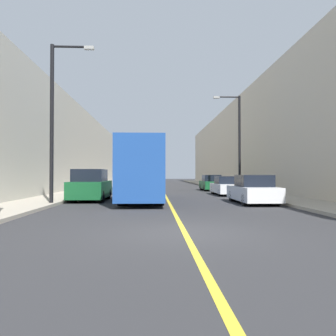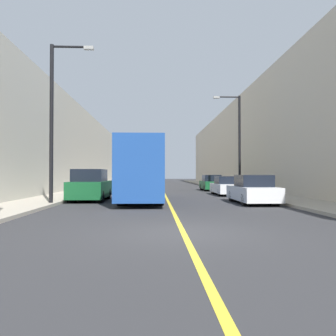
{
  "view_description": "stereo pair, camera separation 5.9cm",
  "coord_description": "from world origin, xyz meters",
  "px_view_note": "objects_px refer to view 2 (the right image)",
  "views": [
    {
      "loc": [
        -0.85,
        -9.09,
        1.63
      ],
      "look_at": [
        0.29,
        17.72,
        2.12
      ],
      "focal_mm": 35.0,
      "sensor_mm": 36.0,
      "label": 1
    },
    {
      "loc": [
        -0.79,
        -9.09,
        1.63
      ],
      "look_at": [
        0.29,
        17.72,
        2.12
      ],
      "focal_mm": 35.0,
      "sensor_mm": 36.0,
      "label": 2
    }
  ],
  "objects_px": {
    "street_lamp_left": "(55,114)",
    "parked_suv_left": "(90,186)",
    "car_right_near": "(253,191)",
    "bus": "(143,170)",
    "car_right_mid": "(227,187)",
    "street_lamp_right": "(237,138)",
    "car_right_far": "(211,183)"
  },
  "relations": [
    {
      "from": "parked_suv_left",
      "to": "street_lamp_right",
      "type": "distance_m",
      "value": 12.96
    },
    {
      "from": "bus",
      "to": "car_right_mid",
      "type": "bearing_deg",
      "value": 36.71
    },
    {
      "from": "parked_suv_left",
      "to": "car_right_near",
      "type": "xyz_separation_m",
      "value": [
        9.33,
        -2.27,
        -0.18
      ]
    },
    {
      "from": "parked_suv_left",
      "to": "car_right_near",
      "type": "height_order",
      "value": "parked_suv_left"
    },
    {
      "from": "street_lamp_left",
      "to": "street_lamp_right",
      "type": "relative_size",
      "value": 1.04
    },
    {
      "from": "car_right_mid",
      "to": "street_lamp_left",
      "type": "relative_size",
      "value": 0.54
    },
    {
      "from": "bus",
      "to": "street_lamp_right",
      "type": "bearing_deg",
      "value": 39.26
    },
    {
      "from": "parked_suv_left",
      "to": "street_lamp_left",
      "type": "height_order",
      "value": "street_lamp_left"
    },
    {
      "from": "bus",
      "to": "parked_suv_left",
      "type": "distance_m",
      "value": 3.34
    },
    {
      "from": "car_right_mid",
      "to": "street_lamp_right",
      "type": "height_order",
      "value": "street_lamp_right"
    },
    {
      "from": "parked_suv_left",
      "to": "car_right_near",
      "type": "bearing_deg",
      "value": -13.7
    },
    {
      "from": "bus",
      "to": "car_right_mid",
      "type": "relative_size",
      "value": 2.46
    },
    {
      "from": "parked_suv_left",
      "to": "car_right_far",
      "type": "xyz_separation_m",
      "value": [
        9.49,
        11.9,
        -0.19
      ]
    },
    {
      "from": "bus",
      "to": "street_lamp_left",
      "type": "relative_size",
      "value": 1.32
    },
    {
      "from": "bus",
      "to": "parked_suv_left",
      "type": "height_order",
      "value": "bus"
    },
    {
      "from": "street_lamp_right",
      "to": "car_right_mid",
      "type": "bearing_deg",
      "value": -130.15
    },
    {
      "from": "parked_suv_left",
      "to": "car_right_far",
      "type": "height_order",
      "value": "parked_suv_left"
    },
    {
      "from": "car_right_far",
      "to": "street_lamp_left",
      "type": "distance_m",
      "value": 18.85
    },
    {
      "from": "car_right_mid",
      "to": "street_lamp_right",
      "type": "bearing_deg",
      "value": 49.85
    },
    {
      "from": "bus",
      "to": "car_right_far",
      "type": "height_order",
      "value": "bus"
    },
    {
      "from": "car_right_near",
      "to": "car_right_mid",
      "type": "distance_m",
      "value": 7.15
    },
    {
      "from": "car_right_near",
      "to": "car_right_far",
      "type": "xyz_separation_m",
      "value": [
        0.16,
        14.17,
        -0.02
      ]
    },
    {
      "from": "bus",
      "to": "car_right_near",
      "type": "relative_size",
      "value": 2.4
    },
    {
      "from": "car_right_near",
      "to": "street_lamp_left",
      "type": "bearing_deg",
      "value": -175.75
    },
    {
      "from": "car_right_mid",
      "to": "street_lamp_right",
      "type": "xyz_separation_m",
      "value": [
        1.22,
        1.45,
        3.93
      ]
    },
    {
      "from": "parked_suv_left",
      "to": "street_lamp_right",
      "type": "height_order",
      "value": "street_lamp_right"
    },
    {
      "from": "parked_suv_left",
      "to": "street_lamp_left",
      "type": "relative_size",
      "value": 0.55
    },
    {
      "from": "bus",
      "to": "street_lamp_right",
      "type": "xyz_separation_m",
      "value": [
        7.5,
        6.12,
        2.72
      ]
    },
    {
      "from": "street_lamp_left",
      "to": "parked_suv_left",
      "type": "bearing_deg",
      "value": 67.92
    },
    {
      "from": "car_right_mid",
      "to": "car_right_far",
      "type": "xyz_separation_m",
      "value": [
        0.02,
        7.02,
        0.03
      ]
    },
    {
      "from": "parked_suv_left",
      "to": "car_right_mid",
      "type": "relative_size",
      "value": 1.03
    },
    {
      "from": "car_right_near",
      "to": "car_right_mid",
      "type": "bearing_deg",
      "value": 88.88
    }
  ]
}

